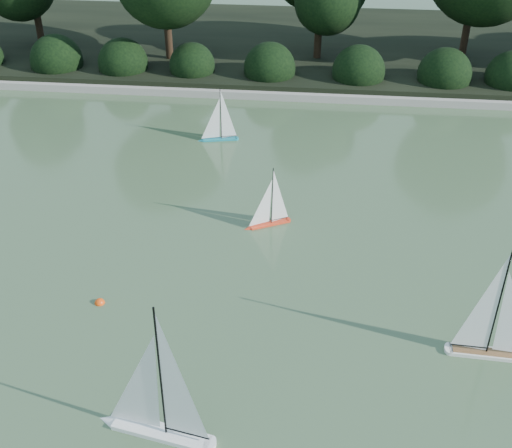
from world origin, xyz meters
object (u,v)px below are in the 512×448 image
object	(u,v)px
sailboat_teal	(217,132)
race_buoy	(100,303)
sailboat_orange	(266,216)
sailboat_white_a	(151,413)
sailboat_white_b	(502,340)

from	to	relation	value
sailboat_teal	race_buoy	xyz separation A→B (m)	(-0.78, -5.60, -0.19)
sailboat_teal	race_buoy	bearing A→B (deg)	-97.91
sailboat_orange	sailboat_teal	distance (m)	3.55
sailboat_orange	sailboat_white_a	bearing A→B (deg)	-100.72
sailboat_white_b	sailboat_teal	distance (m)	7.64
sailboat_white_b	sailboat_teal	world-z (taller)	sailboat_white_b
race_buoy	sailboat_white_b	bearing A→B (deg)	-4.93
sailboat_teal	sailboat_white_a	bearing A→B (deg)	-86.05
race_buoy	sailboat_white_a	bearing A→B (deg)	-58.49
sailboat_orange	race_buoy	size ratio (longest dim) A/B	8.10
sailboat_teal	race_buoy	size ratio (longest dim) A/B	8.53
sailboat_white_b	race_buoy	distance (m)	5.45
sailboat_white_a	sailboat_teal	distance (m)	7.75
sailboat_orange	race_buoy	xyz separation A→B (m)	(-2.16, -2.32, -0.18)
sailboat_white_a	sailboat_orange	world-z (taller)	sailboat_white_a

